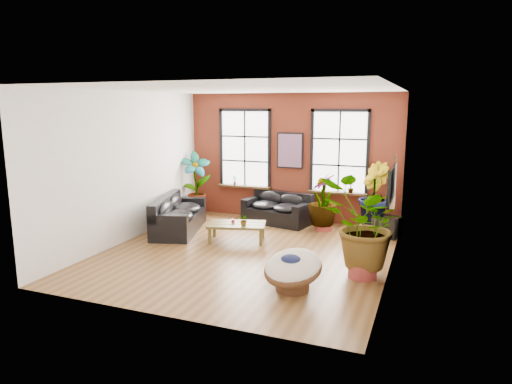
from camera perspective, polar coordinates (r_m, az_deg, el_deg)
room at (r=9.75m, az=-0.96°, el=2.40°), size 6.04×6.54×3.54m
sofa_back at (r=12.48m, az=2.77°, el=-2.16°), size 1.96×1.26×0.83m
sofa_left at (r=11.81m, az=-9.86°, el=-2.92°), size 1.53×2.42×0.89m
coffee_table at (r=10.79m, az=-2.42°, el=-4.20°), size 1.50×1.10×0.52m
papasan_chair at (r=8.01m, az=4.62°, el=-9.54°), size 1.24×1.25×0.76m
poster at (r=12.57m, az=4.28°, el=5.19°), size 0.74×0.06×0.98m
tv_wall_unit at (r=9.55m, az=16.63°, el=0.53°), size 0.13×1.86×1.20m
media_box at (r=11.64m, az=16.03°, el=-4.15°), size 0.73×0.67×0.50m
pot_back_left at (r=13.39m, az=-7.30°, el=-2.21°), size 0.56×0.56×0.36m
pot_back_right at (r=11.94m, az=14.11°, el=-4.02°), size 0.55×0.55×0.37m
pot_right_wall at (r=8.84m, az=13.17°, el=-9.15°), size 0.58×0.58×0.39m
pot_mid at (r=11.89m, az=8.46°, el=-4.01°), size 0.52×0.52×0.32m
floor_plant_back_left at (r=13.22m, az=-7.58°, el=1.30°), size 1.10×1.04×1.72m
floor_plant_back_right at (r=11.76m, az=14.38°, el=-0.35°), size 0.97×1.08×1.64m
floor_plant_right_wall at (r=8.64m, az=13.30°, el=-4.05°), size 2.00×1.99×1.68m
floor_plant_mid at (r=11.73m, az=8.36°, el=-0.94°), size 0.97×0.97×1.33m
table_plant at (r=10.56m, az=-1.50°, el=-3.52°), size 0.26×0.24×0.26m
sill_plant_left at (r=13.22m, az=-2.70°, el=1.48°), size 0.17×0.17×0.27m
sill_plant_right at (r=12.26m, az=11.76°, el=0.54°), size 0.19×0.19×0.27m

